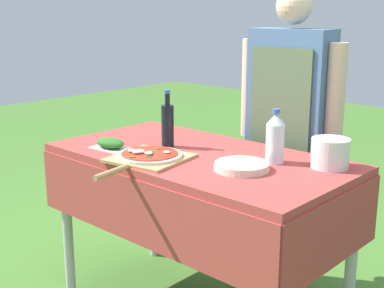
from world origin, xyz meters
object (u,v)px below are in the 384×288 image
(mixing_tub, at_px, (330,153))
(person_cook, at_px, (289,117))
(prep_table, at_px, (198,176))
(water_bottle, at_px, (275,138))
(oil_bottle, at_px, (168,124))
(plate_stack, at_px, (242,166))
(pizza_on_peel, at_px, (148,157))
(herb_container, at_px, (110,144))

(mixing_tub, bearing_deg, person_cook, 140.60)
(prep_table, relative_size, water_bottle, 5.95)
(oil_bottle, bearing_deg, plate_stack, -7.51)
(person_cook, xyz_separation_m, pizza_on_peel, (-0.21, -0.77, -0.09))
(pizza_on_peel, height_order, oil_bottle, oil_bottle)
(pizza_on_peel, bearing_deg, prep_table, 55.78)
(oil_bottle, xyz_separation_m, water_bottle, (0.52, 0.11, 0.00))
(person_cook, distance_m, mixing_tub, 0.54)
(plate_stack, bearing_deg, herb_container, -167.29)
(oil_bottle, xyz_separation_m, plate_stack, (0.48, -0.06, -0.09))
(prep_table, xyz_separation_m, person_cook, (0.11, 0.56, 0.21))
(prep_table, bearing_deg, herb_container, -150.19)
(person_cook, xyz_separation_m, herb_container, (-0.47, -0.76, -0.08))
(oil_bottle, bearing_deg, mixing_tub, 16.04)
(pizza_on_peel, bearing_deg, mixing_tub, 24.39)
(oil_bottle, distance_m, herb_container, 0.28)
(water_bottle, height_order, herb_container, water_bottle)
(pizza_on_peel, distance_m, mixing_tub, 0.76)
(herb_container, bearing_deg, plate_stack, 12.71)
(prep_table, height_order, pizza_on_peel, pizza_on_peel)
(pizza_on_peel, relative_size, herb_container, 2.74)
(prep_table, xyz_separation_m, oil_bottle, (-0.19, 0.00, 0.21))
(mixing_tub, height_order, plate_stack, mixing_tub)
(water_bottle, xyz_separation_m, herb_container, (-0.69, -0.32, -0.08))
(mixing_tub, bearing_deg, oil_bottle, -163.96)
(person_cook, distance_m, oil_bottle, 0.63)
(mixing_tub, bearing_deg, herb_container, -154.87)
(oil_bottle, relative_size, water_bottle, 1.17)
(mixing_tub, bearing_deg, water_bottle, -155.09)
(herb_container, bearing_deg, person_cook, 58.26)
(herb_container, bearing_deg, prep_table, 29.81)
(mixing_tub, bearing_deg, plate_stack, -131.68)
(person_cook, relative_size, herb_container, 8.13)
(oil_bottle, height_order, water_bottle, oil_bottle)
(herb_container, relative_size, plate_stack, 0.84)
(prep_table, height_order, person_cook, person_cook)
(pizza_on_peel, relative_size, plate_stack, 2.29)
(water_bottle, height_order, mixing_tub, water_bottle)
(oil_bottle, relative_size, herb_container, 1.43)
(pizza_on_peel, xyz_separation_m, herb_container, (-0.26, 0.01, 0.01))
(person_cook, distance_m, herb_container, 0.90)
(prep_table, distance_m, water_bottle, 0.40)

